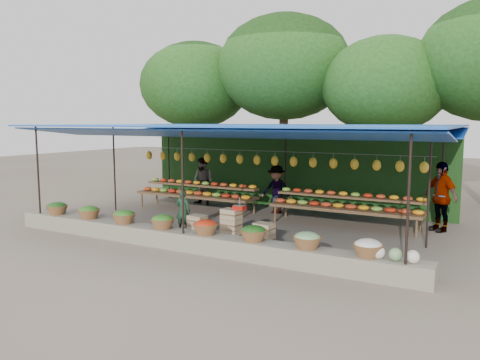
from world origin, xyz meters
The scene contains 16 objects.
ground centered at (0.00, 0.00, 0.00)m, with size 60.00×60.00×0.00m, color #6A5B4E.
stone_curb centered at (0.00, -2.75, 0.20)m, with size 10.60×0.55×0.40m, color #706B59.
stall_canopy centered at (0.00, 0.06, 2.68)m, with size 10.80×6.60×2.82m.
produce_baskets centered at (-0.10, -2.75, 0.56)m, with size 8.98×0.58×0.34m.
netting_backdrop centered at (0.00, 3.15, 1.25)m, with size 10.60×0.06×2.50m, color #21491A.
tree_row centered at (0.50, 6.09, 4.70)m, with size 16.51×5.50×7.12m.
fruit_table_left centered at (-2.49, 1.35, 0.61)m, with size 4.21×0.95×0.93m.
fruit_table_right centered at (2.51, 1.35, 0.61)m, with size 4.21×0.95×0.93m.
crate_counter centered at (0.42, -1.51, 0.31)m, with size 2.38×0.39×0.77m.
weighing_scale centered at (0.69, -1.51, 0.85)m, with size 0.30×0.30×0.32m.
vendor_seated centered at (-1.10, -1.38, 0.56)m, with size 0.41×0.27×1.12m, color #1B3D25.
customer_left centered at (-2.81, 2.22, 0.83)m, with size 0.81×0.63×1.66m, color slate.
customer_mid centered at (0.05, 2.09, 0.77)m, with size 0.99×0.57×1.53m, color slate.
customer_right centered at (4.88, 1.94, 0.93)m, with size 1.09×0.45×1.86m, color slate.
blue_crate_front centered at (-5.10, -2.22, 0.16)m, with size 0.54×0.39×0.33m, color navy.
blue_crate_back centered at (-5.82, -1.53, 0.16)m, with size 0.52×0.37×0.31m, color navy.
Camera 1 is at (6.07, -11.34, 2.91)m, focal length 35.00 mm.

